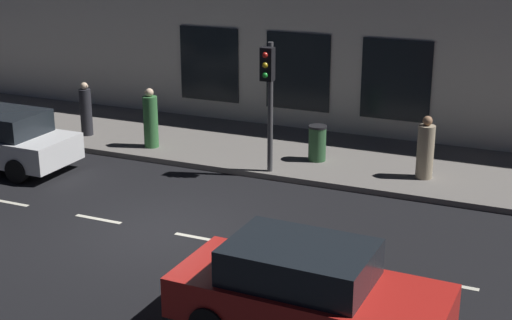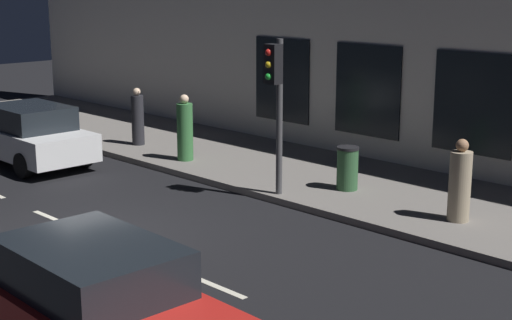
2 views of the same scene
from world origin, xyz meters
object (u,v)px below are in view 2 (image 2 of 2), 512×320
parked_car_1 (99,306)px  pedestrian_0 (138,119)px  pedestrian_1 (460,184)px  pedestrian_2 (185,130)px  parked_car_2 (29,135)px  trash_bin (347,168)px  traffic_light (276,89)px

parked_car_1 → pedestrian_0: pedestrian_0 is taller
pedestrian_1 → pedestrian_2: size_ratio=0.94×
parked_car_2 → pedestrian_0: pedestrian_0 is taller
pedestrian_0 → parked_car_2: bearing=-14.3°
pedestrian_0 → pedestrian_1: bearing=87.0°
pedestrian_0 → pedestrian_2: (-0.28, -2.45, 0.04)m
pedestrian_1 → pedestrian_2: bearing=-167.5°
pedestrian_1 → pedestrian_2: (-0.48, 7.80, 0.05)m
parked_car_1 → pedestrian_1: bearing=179.7°
pedestrian_2 → trash_bin: size_ratio=1.76×
parked_car_2 → pedestrian_0: bearing=-9.4°
traffic_light → parked_car_1: traffic_light is taller
trash_bin → parked_car_1: bearing=-161.9°
parked_car_1 → traffic_light: bearing=-151.1°
parked_car_1 → parked_car_2: (4.80, 10.56, -0.00)m
pedestrian_0 → pedestrian_1: (0.20, -10.25, -0.01)m
parked_car_1 → pedestrian_0: 12.74m
pedestrian_0 → trash_bin: (0.45, -7.26, -0.26)m
pedestrian_0 → pedestrian_1: same height
pedestrian_0 → pedestrian_2: bearing=79.4°
traffic_light → pedestrian_1: (1.21, -3.82, -1.60)m
parked_car_1 → trash_bin: (8.35, 2.74, -0.15)m
pedestrian_1 → trash_bin: pedestrian_1 is taller
parked_car_1 → pedestrian_0: size_ratio=2.75×
traffic_light → pedestrian_2: traffic_light is taller
traffic_light → pedestrian_0: 6.70m
parked_car_2 → traffic_light: bearing=-72.6°
parked_car_1 → pedestrian_2: pedestrian_2 is taller
pedestrian_0 → pedestrian_2: 2.47m
traffic_light → parked_car_2: size_ratio=0.80×
pedestrian_0 → pedestrian_2: pedestrian_2 is taller
pedestrian_0 → pedestrian_1: size_ratio=1.00×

